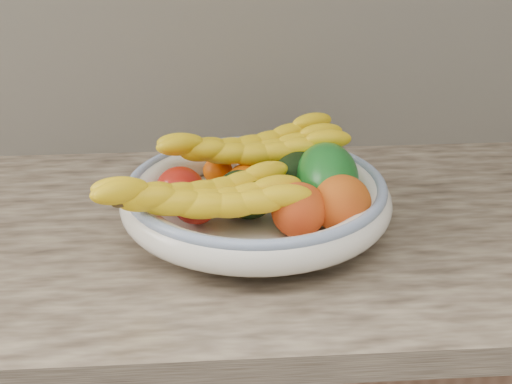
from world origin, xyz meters
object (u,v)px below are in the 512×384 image
Objects in this scene: fruit_bowl at (256,199)px; banana_bunch_back at (252,153)px; green_mango at (327,178)px; banana_bunch_front at (200,203)px.

fruit_bowl is 0.09m from banana_bunch_back.
fruit_bowl is 0.11m from green_mango.
banana_bunch_front is (-0.18, -0.08, 0.01)m from green_mango.
banana_bunch_back reaches higher than fruit_bowl.
green_mango is 0.20m from banana_bunch_front.
green_mango is at bearing 3.72° from fruit_bowl.
banana_bunch_front is at bearing -157.27° from green_mango.
green_mango is 0.46× the size of banana_bunch_back.
green_mango reaches higher than banana_bunch_front.
green_mango reaches higher than fruit_bowl.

